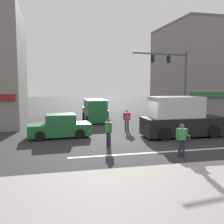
{
  "coord_description": "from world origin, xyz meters",
  "views": [
    {
      "loc": [
        -5.24,
        -16.11,
        3.6
      ],
      "look_at": [
        -0.96,
        2.0,
        1.6
      ],
      "focal_mm": 42.0,
      "sensor_mm": 36.0,
      "label": 1
    }
  ],
  "objects_px": {
    "pedestrian_foreground_with_bag": "(182,138)",
    "sedan_approaching_near": "(59,127)",
    "pedestrian_mid_crossing": "(127,119)",
    "van_waiting_far": "(95,111)",
    "pedestrian_far_side": "(109,131)",
    "traffic_light_mast": "(175,77)",
    "box_truck_parked_curbside": "(180,119)",
    "utility_pole_near_left": "(7,75)"
  },
  "relations": [
    {
      "from": "sedan_approaching_near",
      "to": "van_waiting_far",
      "type": "xyz_separation_m",
      "value": [
        3.61,
        7.01,
        0.29
      ]
    },
    {
      "from": "box_truck_parked_curbside",
      "to": "pedestrian_far_side",
      "type": "distance_m",
      "value": 5.7
    },
    {
      "from": "utility_pole_near_left",
      "to": "pedestrian_mid_crossing",
      "type": "bearing_deg",
      "value": -18.35
    },
    {
      "from": "pedestrian_mid_crossing",
      "to": "pedestrian_foreground_with_bag",
      "type": "bearing_deg",
      "value": -85.27
    },
    {
      "from": "sedan_approaching_near",
      "to": "pedestrian_far_side",
      "type": "bearing_deg",
      "value": -52.61
    },
    {
      "from": "traffic_light_mast",
      "to": "van_waiting_far",
      "type": "bearing_deg",
      "value": 138.82
    },
    {
      "from": "pedestrian_far_side",
      "to": "sedan_approaching_near",
      "type": "bearing_deg",
      "value": 127.39
    },
    {
      "from": "pedestrian_foreground_with_bag",
      "to": "pedestrian_far_side",
      "type": "distance_m",
      "value": 4.19
    },
    {
      "from": "utility_pole_near_left",
      "to": "van_waiting_far",
      "type": "height_order",
      "value": "utility_pole_near_left"
    },
    {
      "from": "sedan_approaching_near",
      "to": "pedestrian_mid_crossing",
      "type": "distance_m",
      "value": 5.24
    },
    {
      "from": "van_waiting_far",
      "to": "pedestrian_mid_crossing",
      "type": "xyz_separation_m",
      "value": [
        1.49,
        -5.8,
        -0.06
      ]
    },
    {
      "from": "van_waiting_far",
      "to": "pedestrian_far_side",
      "type": "distance_m",
      "value": 10.5
    },
    {
      "from": "traffic_light_mast",
      "to": "pedestrian_foreground_with_bag",
      "type": "height_order",
      "value": "traffic_light_mast"
    },
    {
      "from": "van_waiting_far",
      "to": "pedestrian_mid_crossing",
      "type": "distance_m",
      "value": 5.99
    },
    {
      "from": "traffic_light_mast",
      "to": "pedestrian_far_side",
      "type": "xyz_separation_m",
      "value": [
        -6.79,
        -5.37,
        -3.23
      ]
    },
    {
      "from": "sedan_approaching_near",
      "to": "traffic_light_mast",
      "type": "bearing_deg",
      "value": 11.56
    },
    {
      "from": "traffic_light_mast",
      "to": "van_waiting_far",
      "type": "height_order",
      "value": "traffic_light_mast"
    },
    {
      "from": "utility_pole_near_left",
      "to": "traffic_light_mast",
      "type": "xyz_separation_m",
      "value": [
        13.19,
        -2.22,
        -0.11
      ]
    },
    {
      "from": "utility_pole_near_left",
      "to": "pedestrian_mid_crossing",
      "type": "relative_size",
      "value": 4.95
    },
    {
      "from": "pedestrian_mid_crossing",
      "to": "pedestrian_far_side",
      "type": "height_order",
      "value": "same"
    },
    {
      "from": "box_truck_parked_curbside",
      "to": "traffic_light_mast",
      "type": "bearing_deg",
      "value": 69.01
    },
    {
      "from": "sedan_approaching_near",
      "to": "pedestrian_foreground_with_bag",
      "type": "distance_m",
      "value": 8.5
    },
    {
      "from": "utility_pole_near_left",
      "to": "pedestrian_mid_crossing",
      "type": "xyz_separation_m",
      "value": [
        8.87,
        -2.94,
        -3.34
      ]
    },
    {
      "from": "utility_pole_near_left",
      "to": "sedan_approaching_near",
      "type": "distance_m",
      "value": 6.65
    },
    {
      "from": "van_waiting_far",
      "to": "sedan_approaching_near",
      "type": "bearing_deg",
      "value": -117.24
    },
    {
      "from": "pedestrian_foreground_with_bag",
      "to": "sedan_approaching_near",
      "type": "bearing_deg",
      "value": 132.31
    },
    {
      "from": "pedestrian_foreground_with_bag",
      "to": "traffic_light_mast",
      "type": "bearing_deg",
      "value": 65.72
    },
    {
      "from": "box_truck_parked_curbside",
      "to": "pedestrian_foreground_with_bag",
      "type": "xyz_separation_m",
      "value": [
        -2.32,
        -4.62,
        -0.3
      ]
    },
    {
      "from": "utility_pole_near_left",
      "to": "box_truck_parked_curbside",
      "type": "bearing_deg",
      "value": -26.21
    },
    {
      "from": "utility_pole_near_left",
      "to": "sedan_approaching_near",
      "type": "xyz_separation_m",
      "value": [
        3.77,
        -4.15,
        -3.58
      ]
    },
    {
      "from": "box_truck_parked_curbside",
      "to": "sedan_approaching_near",
      "type": "bearing_deg",
      "value": 168.3
    },
    {
      "from": "van_waiting_far",
      "to": "pedestrian_mid_crossing",
      "type": "height_order",
      "value": "van_waiting_far"
    },
    {
      "from": "utility_pole_near_left",
      "to": "box_truck_parked_curbside",
      "type": "distance_m",
      "value": 13.51
    },
    {
      "from": "pedestrian_mid_crossing",
      "to": "pedestrian_far_side",
      "type": "bearing_deg",
      "value": -117.9
    },
    {
      "from": "utility_pole_near_left",
      "to": "pedestrian_foreground_with_bag",
      "type": "relative_size",
      "value": 4.95
    },
    {
      "from": "pedestrian_mid_crossing",
      "to": "box_truck_parked_curbside",
      "type": "bearing_deg",
      "value": -44.3
    },
    {
      "from": "traffic_light_mast",
      "to": "pedestrian_far_side",
      "type": "height_order",
      "value": "traffic_light_mast"
    },
    {
      "from": "utility_pole_near_left",
      "to": "box_truck_parked_curbside",
      "type": "relative_size",
      "value": 1.47
    },
    {
      "from": "utility_pole_near_left",
      "to": "pedestrian_far_side",
      "type": "height_order",
      "value": "utility_pole_near_left"
    },
    {
      "from": "box_truck_parked_curbside",
      "to": "van_waiting_far",
      "type": "xyz_separation_m",
      "value": [
        -4.43,
        8.68,
        -0.25
      ]
    },
    {
      "from": "pedestrian_foreground_with_bag",
      "to": "pedestrian_mid_crossing",
      "type": "height_order",
      "value": "same"
    },
    {
      "from": "pedestrian_foreground_with_bag",
      "to": "pedestrian_far_side",
      "type": "bearing_deg",
      "value": 137.39
    }
  ]
}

